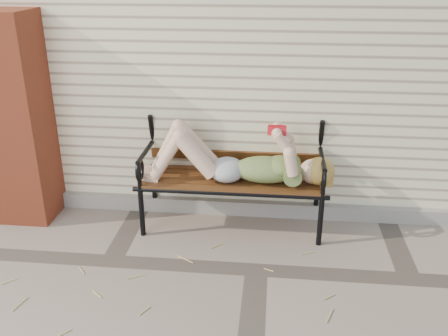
# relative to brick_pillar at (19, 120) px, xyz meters

# --- Properties ---
(ground) EXTENTS (80.00, 80.00, 0.00)m
(ground) POSITION_rel_brick_pillar_xyz_m (2.30, -0.75, -1.00)
(ground) COLOR gray
(ground) RESTS_ON ground
(house_wall) EXTENTS (8.00, 4.00, 3.00)m
(house_wall) POSITION_rel_brick_pillar_xyz_m (2.30, 2.25, 0.50)
(house_wall) COLOR beige
(house_wall) RESTS_ON ground
(foundation_strip) EXTENTS (8.00, 0.10, 0.15)m
(foundation_strip) POSITION_rel_brick_pillar_xyz_m (2.30, 0.22, -0.93)
(foundation_strip) COLOR gray
(foundation_strip) RESTS_ON ground
(brick_pillar) EXTENTS (0.50, 0.50, 2.00)m
(brick_pillar) POSITION_rel_brick_pillar_xyz_m (0.00, 0.00, 0.00)
(brick_pillar) COLOR #AE4427
(brick_pillar) RESTS_ON ground
(garden_bench) EXTENTS (1.85, 0.74, 1.20)m
(garden_bench) POSITION_rel_brick_pillar_xyz_m (2.03, 0.08, -0.33)
(garden_bench) COLOR black
(garden_bench) RESTS_ON ground
(reading_woman) EXTENTS (1.75, 0.40, 0.55)m
(reading_woman) POSITION_rel_brick_pillar_xyz_m (2.04, -0.07, -0.29)
(reading_woman) COLOR #093544
(reading_woman) RESTS_ON ground
(straw_scatter) EXTENTS (2.85, 1.68, 0.01)m
(straw_scatter) POSITION_rel_brick_pillar_xyz_m (1.19, -1.10, -0.99)
(straw_scatter) COLOR tan
(straw_scatter) RESTS_ON ground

